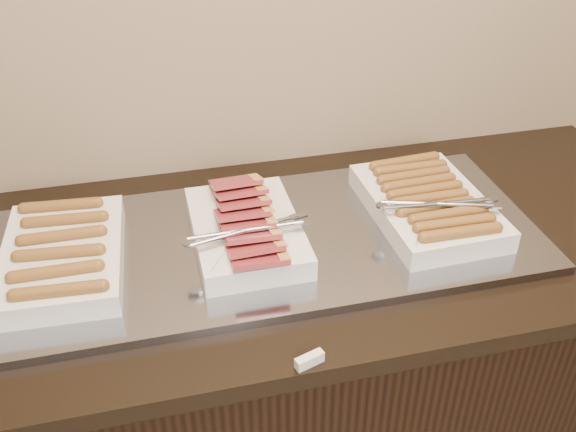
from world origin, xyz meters
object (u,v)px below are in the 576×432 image
at_px(dish_center, 246,229).
at_px(counter, 262,385).
at_px(warming_tray, 266,242).
at_px(dish_right, 428,204).
at_px(dish_left, 63,255).

bearing_deg(dish_center, counter, 9.75).
bearing_deg(warming_tray, dish_right, -0.56).
bearing_deg(dish_right, dish_center, 178.37).
distance_m(counter, dish_left, 0.64).
xyz_separation_m(warming_tray, dish_right, (0.38, -0.00, 0.04)).
xyz_separation_m(counter, dish_center, (-0.03, -0.00, 0.50)).
height_order(warming_tray, dish_left, dish_left).
distance_m(warming_tray, dish_left, 0.42).
relative_size(counter, dish_right, 5.50).
distance_m(dish_center, dish_right, 0.42).
height_order(dish_left, dish_center, dish_center).
height_order(counter, dish_left, dish_left).
distance_m(dish_left, dish_center, 0.38).
relative_size(counter, warming_tray, 1.72).
xyz_separation_m(dish_left, dish_right, (0.80, -0.00, 0.00)).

